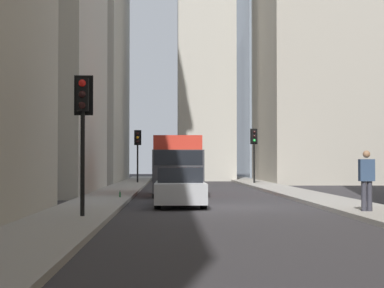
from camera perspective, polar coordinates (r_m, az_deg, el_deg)
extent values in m
plane|color=#302D30|center=(23.83, 2.35, -5.41)|extent=(135.00, 135.00, 0.00)
cube|color=gray|center=(23.92, -8.51, -5.22)|extent=(90.00, 2.20, 0.14)
cube|color=gray|center=(24.57, 12.92, -5.10)|extent=(90.00, 2.20, 0.14)
cube|color=#B7B2A5|center=(56.12, -11.10, 9.75)|extent=(17.85, 10.00, 25.19)
cube|color=#B7B2A5|center=(59.00, 1.20, 7.43)|extent=(4.93, 4.93, 21.68)
cube|color=red|center=(32.72, -1.27, -1.67)|extent=(4.60, 2.25, 2.60)
cube|color=#38383D|center=(29.52, -1.20, -2.36)|extent=(1.90, 2.25, 1.90)
cube|color=black|center=(29.52, -1.20, -1.20)|extent=(1.92, 2.09, 0.64)
cylinder|color=black|center=(29.57, 0.71, -3.82)|extent=(0.88, 0.28, 0.88)
cylinder|color=black|center=(29.54, -3.12, -3.82)|extent=(0.88, 0.28, 0.88)
cylinder|color=black|center=(34.16, 0.35, -3.52)|extent=(0.88, 0.28, 0.88)
cylinder|color=black|center=(34.14, -2.96, -3.52)|extent=(0.88, 0.28, 0.88)
cube|color=#B7BABF|center=(24.01, -1.04, -4.13)|extent=(4.30, 1.78, 0.70)
cube|color=black|center=(24.19, -1.04, -2.64)|extent=(2.10, 1.58, 0.54)
cylinder|color=black|center=(22.70, 0.99, -4.80)|extent=(0.64, 0.22, 0.64)
cylinder|color=black|center=(22.67, -2.96, -4.80)|extent=(0.64, 0.22, 0.64)
cylinder|color=black|center=(25.39, 0.68, -4.46)|extent=(0.64, 0.22, 0.64)
cylinder|color=black|center=(25.37, -2.85, -4.46)|extent=(0.64, 0.22, 0.64)
cylinder|color=black|center=(18.31, -9.36, -1.66)|extent=(0.12, 0.12, 2.85)
cube|color=black|center=(18.41, -9.33, 4.18)|extent=(0.28, 0.32, 0.90)
cube|color=black|center=(18.56, -9.27, 4.13)|extent=(0.03, 0.52, 1.10)
sphere|color=red|center=(18.28, -9.39, 5.17)|extent=(0.20, 0.20, 0.20)
sphere|color=black|center=(18.25, -9.39, 4.23)|extent=(0.20, 0.20, 0.20)
sphere|color=black|center=(18.22, -9.40, 3.29)|extent=(0.20, 0.20, 0.20)
cylinder|color=black|center=(48.40, -4.68, -1.64)|extent=(0.12, 0.12, 2.81)
cube|color=black|center=(48.44, -4.68, 0.56)|extent=(0.28, 0.32, 0.90)
cube|color=black|center=(48.59, -4.67, 0.55)|extent=(0.03, 0.52, 1.10)
sphere|color=black|center=(48.29, -4.69, 0.92)|extent=(0.20, 0.20, 0.20)
sphere|color=orange|center=(48.28, -4.69, 0.56)|extent=(0.20, 0.20, 0.20)
sphere|color=black|center=(48.27, -4.69, 0.21)|extent=(0.20, 0.20, 0.20)
cylinder|color=black|center=(47.32, 5.35, -1.61)|extent=(0.12, 0.12, 2.85)
cube|color=black|center=(47.36, 5.34, 0.66)|extent=(0.28, 0.32, 0.90)
cube|color=black|center=(47.51, 5.32, 0.65)|extent=(0.03, 0.52, 1.10)
sphere|color=black|center=(47.22, 5.36, 1.03)|extent=(0.20, 0.20, 0.20)
sphere|color=black|center=(47.20, 5.37, 0.67)|extent=(0.20, 0.20, 0.20)
sphere|color=green|center=(47.19, 5.37, 0.30)|extent=(0.20, 0.20, 0.20)
cylinder|color=#33333D|center=(20.57, 14.97, -4.33)|extent=(0.16, 0.16, 0.89)
cylinder|color=#33333D|center=(20.52, 14.52, -4.34)|extent=(0.16, 0.16, 0.89)
cube|color=navy|center=(20.52, 14.73, -2.18)|extent=(0.26, 0.44, 0.65)
sphere|color=#936B4C|center=(20.52, 14.72, -0.85)|extent=(0.22, 0.22, 0.22)
cylinder|color=#236033|center=(27.94, -6.19, -4.35)|extent=(0.07, 0.07, 0.20)
cylinder|color=#236033|center=(27.94, -6.19, -4.07)|extent=(0.03, 0.03, 0.07)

